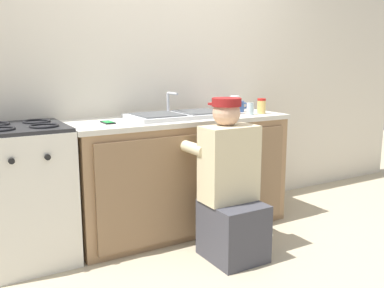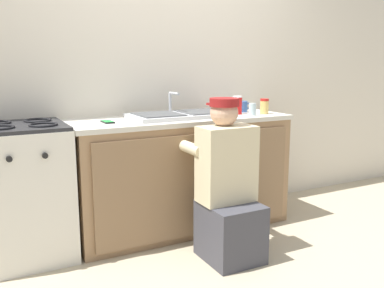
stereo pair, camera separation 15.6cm
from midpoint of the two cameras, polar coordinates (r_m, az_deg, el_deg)
ground_plane at (r=3.37m, az=-0.47°, el=-12.57°), size 12.00×12.00×0.00m
back_wall at (r=3.67m, az=-5.67°, el=9.40°), size 6.00×0.10×2.50m
counter_cabinet at (r=3.47m, az=-2.90°, el=-4.24°), size 1.74×0.62×0.88m
countertop at (r=3.38m, az=-3.05°, el=3.28°), size 1.78×0.62×0.04m
sink_double_basin at (r=3.38m, az=-3.07°, el=3.91°), size 0.80×0.44×0.19m
stove_range at (r=3.12m, az=-22.79°, el=-6.21°), size 0.59×0.62×0.95m
plumber_person at (r=2.95m, az=3.61°, el=-6.50°), size 0.42×0.61×1.10m
condiment_jar at (r=3.65m, az=8.04°, el=5.04°), size 0.07×0.07×0.13m
coffee_mug at (r=3.76m, az=5.22°, el=5.02°), size 0.13×0.08×0.09m
cell_phone at (r=3.12m, az=-12.57°, el=2.83°), size 0.07×0.14×0.01m
water_glass at (r=3.54m, az=6.52°, el=4.67°), size 0.06×0.06×0.10m
soda_cup_red at (r=3.60m, az=4.47°, el=5.21°), size 0.08×0.08×0.15m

